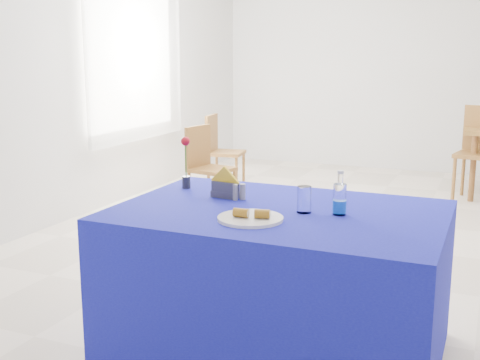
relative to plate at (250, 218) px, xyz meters
name	(u,v)px	position (x,y,z in m)	size (l,w,h in m)	color
floor	(339,242)	(-0.11, 2.20, -0.77)	(7.00, 7.00, 0.00)	beige
room_shell	(346,23)	(-0.11, 2.20, 0.98)	(7.00, 7.00, 7.00)	silver
window_pane	(132,51)	(-2.58, 3.00, 0.78)	(0.04, 1.50, 1.60)	white
curtain	(137,51)	(-2.51, 3.00, 0.78)	(0.04, 1.75, 1.85)	white
plate	(250,218)	(0.00, 0.00, 0.00)	(0.31, 0.31, 0.01)	silver
drinking_glass	(304,199)	(0.19, 0.23, 0.06)	(0.07, 0.07, 0.13)	white
salt_shaker	(243,192)	(-0.19, 0.36, 0.04)	(0.03, 0.03, 0.09)	gray
pepper_shaker	(235,192)	(-0.22, 0.33, 0.04)	(0.03, 0.03, 0.09)	slate
blue_table	(278,282)	(0.06, 0.24, -0.39)	(1.60, 1.10, 0.76)	#101198
water_bottle	(340,200)	(0.36, 0.26, 0.06)	(0.07, 0.07, 0.21)	white
napkin_holder	(225,189)	(-0.29, 0.36, 0.04)	(0.16, 0.08, 0.17)	#3D3D42
rose_vase	(186,163)	(-0.60, 0.49, 0.14)	(0.05, 0.05, 0.30)	#222227
chair_win_a	(206,162)	(-1.59, 2.73, -0.29)	(0.43, 0.43, 0.83)	brown
chair_win_b	(220,147)	(-1.87, 3.65, -0.28)	(0.43, 0.43, 0.85)	brown
banana_pieces	(252,213)	(0.01, -0.01, 0.03)	(0.17, 0.07, 0.04)	gold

